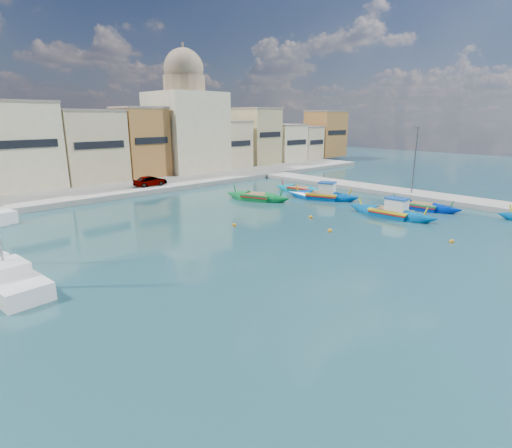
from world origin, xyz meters
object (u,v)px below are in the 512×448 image
church_block (186,120)px  luzzu_cyan_mid (301,190)px  quay_street_lamp (415,159)px  luzzu_blue_cabin (323,196)px  luzzu_green (257,198)px  luzzu_turquoise_cabin (391,213)px  luzzu_blue_south (421,207)px

church_block → luzzu_cyan_mid: (0.58, -23.33, -8.17)m
quay_street_lamp → luzzu_cyan_mid: (-6.86, 10.67, -4.10)m
luzzu_blue_cabin → luzzu_green: (-5.65, 4.74, -0.10)m
church_block → luzzu_turquoise_cabin: 38.04m
church_block → luzzu_blue_south: bearing=-86.8°
church_block → luzzu_turquoise_cabin: (-2.96, -37.06, -8.06)m
quay_street_lamp → luzzu_cyan_mid: bearing=122.7°
luzzu_turquoise_cabin → luzzu_blue_south: size_ratio=1.13×
church_block → quay_street_lamp: (7.44, -34.00, -4.07)m
luzzu_cyan_mid → luzzu_green: (-7.17, 0.33, 0.03)m
quay_street_lamp → luzzu_turquoise_cabin: 11.56m
luzzu_turquoise_cabin → luzzu_blue_cabin: 9.54m
luzzu_blue_cabin → luzzu_green: size_ratio=1.05×
quay_street_lamp → luzzu_green: 18.28m
church_block → luzzu_green: bearing=-106.0°
church_block → luzzu_blue_cabin: church_block is taller
church_block → luzzu_blue_cabin: 28.90m
luzzu_turquoise_cabin → quay_street_lamp: bearing=16.4°
luzzu_blue_cabin → luzzu_green: luzzu_blue_cabin is taller
luzzu_cyan_mid → luzzu_blue_south: size_ratio=1.00×
luzzu_cyan_mid → luzzu_green: bearing=177.4°
luzzu_turquoise_cabin → luzzu_green: size_ratio=1.08×
quay_street_lamp → luzzu_blue_cabin: 11.19m
luzzu_cyan_mid → luzzu_turquoise_cabin: bearing=-104.5°
luzzu_turquoise_cabin → luzzu_blue_south: luzzu_turquoise_cabin is taller
church_block → luzzu_blue_south: (2.09, -37.65, -8.17)m
luzzu_blue_cabin → luzzu_blue_south: bearing=-73.0°
luzzu_turquoise_cabin → luzzu_green: (-3.62, 14.06, -0.07)m
church_block → luzzu_blue_cabin: (-0.94, -27.74, -8.04)m
church_block → luzzu_blue_south: church_block is taller
quay_street_lamp → luzzu_green: bearing=141.9°
luzzu_blue_cabin → luzzu_cyan_mid: size_ratio=1.10×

